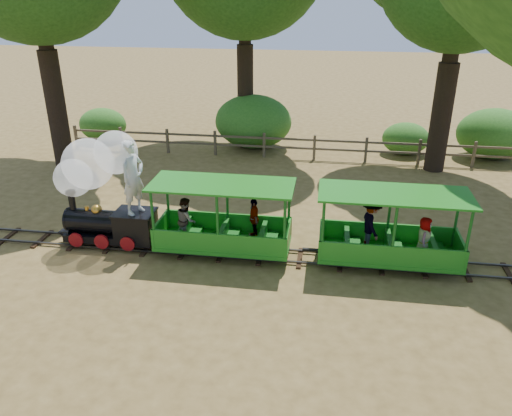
# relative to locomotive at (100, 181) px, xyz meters

# --- Properties ---
(ground) EXTENTS (90.00, 90.00, 0.00)m
(ground) POSITION_rel_locomotive_xyz_m (4.14, -0.07, -1.78)
(ground) COLOR olive
(ground) RESTS_ON ground
(track) EXTENTS (22.00, 1.00, 0.10)m
(track) POSITION_rel_locomotive_xyz_m (4.14, -0.07, -1.71)
(track) COLOR #3F3D3A
(track) RESTS_ON ground
(locomotive) EXTENTS (2.75, 1.29, 3.16)m
(locomotive) POSITION_rel_locomotive_xyz_m (0.00, 0.00, 0.00)
(locomotive) COLOR black
(locomotive) RESTS_ON ground
(carriage_front) EXTENTS (3.52, 1.44, 1.83)m
(carriage_front) POSITION_rel_locomotive_xyz_m (3.10, -0.05, -1.02)
(carriage_front) COLOR #1F811C
(carriage_front) RESTS_ON track
(carriage_rear) EXTENTS (3.52, 1.44, 1.83)m
(carriage_rear) POSITION_rel_locomotive_xyz_m (7.23, -0.03, -0.98)
(carriage_rear) COLOR #1F811C
(carriage_rear) RESTS_ON track
(fence) EXTENTS (18.10, 0.10, 1.00)m
(fence) POSITION_rel_locomotive_xyz_m (4.14, 7.93, -1.20)
(fence) COLOR brown
(fence) RESTS_ON ground
(shrub_west) EXTENTS (2.09, 1.61, 1.45)m
(shrub_west) POSITION_rel_locomotive_xyz_m (-4.23, 9.23, -1.06)
(shrub_west) COLOR #2D6B1E
(shrub_west) RESTS_ON ground
(shrub_mid_w) EXTENTS (3.22, 2.48, 2.23)m
(shrub_mid_w) POSITION_rel_locomotive_xyz_m (2.50, 9.23, -0.67)
(shrub_mid_w) COLOR #2D6B1E
(shrub_mid_w) RESTS_ON ground
(shrub_mid_e) EXTENTS (1.88, 1.44, 1.30)m
(shrub_mid_e) POSITION_rel_locomotive_xyz_m (8.77, 9.23, -1.13)
(shrub_mid_e) COLOR #2D6B1E
(shrub_mid_e) RESTS_ON ground
(shrub_east) EXTENTS (2.86, 2.20, 1.98)m
(shrub_east) POSITION_rel_locomotive_xyz_m (12.11, 9.23, -0.79)
(shrub_east) COLOR #2D6B1E
(shrub_east) RESTS_ON ground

